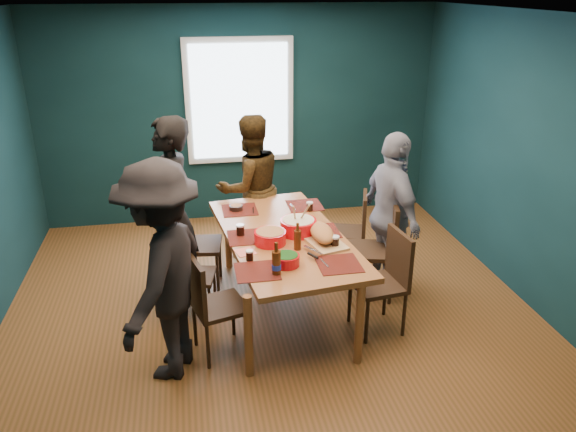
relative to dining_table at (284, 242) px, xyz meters
name	(u,v)px	position (x,y,z in m)	size (l,w,h in m)	color
room	(266,168)	(-0.14, 0.18, 0.66)	(5.01, 5.01, 2.71)	brown
dining_table	(284,242)	(0.00, 0.00, 0.00)	(1.27, 2.16, 0.78)	#A05A30
chair_left_far	(190,237)	(-0.86, 0.59, -0.15)	(0.49, 0.49, 0.96)	#321F10
chair_left_mid	(185,269)	(-0.92, 0.06, -0.22)	(0.44, 0.44, 0.83)	#321F10
chair_left_near	(209,299)	(-0.73, -0.61, -0.18)	(0.51, 0.51, 0.91)	#321F10
chair_right_far	(355,225)	(0.90, 0.68, -0.20)	(0.49, 0.49, 0.87)	#321F10
chair_right_mid	(381,242)	(0.98, 0.09, -0.13)	(0.54, 0.54, 0.99)	#321F10
chair_right_near	(388,274)	(0.84, -0.49, -0.16)	(0.48, 0.48, 0.94)	#321F10
person_far_left	(171,215)	(-1.01, 0.31, 0.22)	(0.68, 0.44, 1.85)	black
person_back	(250,188)	(-0.16, 1.22, 0.11)	(0.80, 0.62, 1.64)	black
person_right	(391,215)	(1.09, 0.15, 0.12)	(0.97, 0.40, 1.65)	white
person_near_left	(162,272)	(-1.07, -0.74, 0.18)	(1.15, 0.66, 1.78)	black
bowl_salad	(270,237)	(-0.15, -0.16, 0.14)	(0.29, 0.29, 0.12)	red
bowl_dumpling	(298,226)	(0.14, 0.00, 0.15)	(0.33, 0.33, 0.31)	red
bowl_herbs	(286,259)	(-0.09, -0.60, 0.12)	(0.22, 0.22, 0.10)	red
cutting_board	(322,234)	(0.31, -0.21, 0.14)	(0.40, 0.69, 0.15)	tan
small_bowl	(236,207)	(-0.37, 0.67, 0.10)	(0.14, 0.14, 0.06)	black
beer_bottle_a	(276,263)	(-0.19, -0.74, 0.17)	(0.08, 0.08, 0.28)	#411E0B
beer_bottle_b	(298,239)	(0.06, -0.33, 0.17)	(0.06, 0.06, 0.25)	#411E0B
cola_glass_a	(250,255)	(-0.37, -0.46, 0.12)	(0.07, 0.07, 0.09)	black
cola_glass_b	(335,241)	(0.39, -0.35, 0.13)	(0.08, 0.08, 0.10)	black
cola_glass_c	(310,206)	(0.36, 0.52, 0.13)	(0.07, 0.07, 0.09)	black
cola_glass_d	(240,230)	(-0.40, 0.05, 0.13)	(0.08, 0.08, 0.11)	black
napkin_a	(320,227)	(0.37, 0.10, 0.08)	(0.14, 0.14, 0.00)	#FF766B
napkin_b	(245,252)	(-0.39, -0.30, 0.08)	(0.16, 0.16, 0.00)	#FF766B
napkin_c	(338,263)	(0.34, -0.64, 0.08)	(0.16, 0.16, 0.00)	#FF766B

